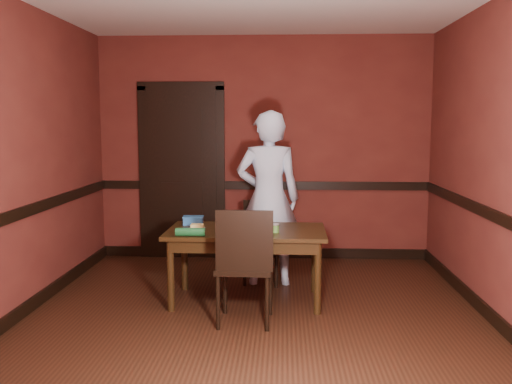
# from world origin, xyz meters

# --- Properties ---
(floor) EXTENTS (4.00, 4.50, 0.01)m
(floor) POSITION_xyz_m (0.00, 0.00, 0.00)
(floor) COLOR black
(floor) RESTS_ON ground
(wall_back) EXTENTS (4.00, 0.02, 2.70)m
(wall_back) POSITION_xyz_m (0.00, 2.25, 1.35)
(wall_back) COLOR #5C221C
(wall_back) RESTS_ON ground
(wall_front) EXTENTS (4.00, 0.02, 2.70)m
(wall_front) POSITION_xyz_m (0.00, -2.25, 1.35)
(wall_front) COLOR #5C221C
(wall_front) RESTS_ON ground
(wall_left) EXTENTS (0.02, 4.50, 2.70)m
(wall_left) POSITION_xyz_m (-2.00, 0.00, 1.35)
(wall_left) COLOR #5C221C
(wall_left) RESTS_ON ground
(wall_right) EXTENTS (0.02, 4.50, 2.70)m
(wall_right) POSITION_xyz_m (2.00, 0.00, 1.35)
(wall_right) COLOR #5C221C
(wall_right) RESTS_ON ground
(dado_back) EXTENTS (4.00, 0.03, 0.10)m
(dado_back) POSITION_xyz_m (0.00, 2.23, 0.90)
(dado_back) COLOR black
(dado_back) RESTS_ON ground
(dado_left) EXTENTS (0.03, 4.50, 0.10)m
(dado_left) POSITION_xyz_m (-1.99, 0.00, 0.90)
(dado_left) COLOR black
(dado_left) RESTS_ON ground
(dado_right) EXTENTS (0.03, 4.50, 0.10)m
(dado_right) POSITION_xyz_m (1.99, 0.00, 0.90)
(dado_right) COLOR black
(dado_right) RESTS_ON ground
(baseboard_back) EXTENTS (4.00, 0.03, 0.12)m
(baseboard_back) POSITION_xyz_m (0.00, 2.23, 0.06)
(baseboard_back) COLOR black
(baseboard_back) RESTS_ON ground
(baseboard_left) EXTENTS (0.03, 4.50, 0.12)m
(baseboard_left) POSITION_xyz_m (-1.99, 0.00, 0.06)
(baseboard_left) COLOR black
(baseboard_left) RESTS_ON ground
(baseboard_right) EXTENTS (0.03, 4.50, 0.12)m
(baseboard_right) POSITION_xyz_m (1.99, 0.00, 0.06)
(baseboard_right) COLOR black
(baseboard_right) RESTS_ON ground
(door) EXTENTS (1.05, 0.07, 2.20)m
(door) POSITION_xyz_m (-1.00, 2.22, 1.09)
(door) COLOR black
(door) RESTS_ON ground
(dining_table) EXTENTS (1.46, 0.84, 0.68)m
(dining_table) POSITION_xyz_m (-0.10, 0.50, 0.34)
(dining_table) COLOR black
(dining_table) RESTS_ON floor
(chair_far) EXTENTS (0.46, 0.46, 0.84)m
(chair_far) POSITION_xyz_m (0.05, 1.14, 0.42)
(chair_far) COLOR black
(chair_far) RESTS_ON floor
(chair_near) EXTENTS (0.48, 0.48, 0.98)m
(chair_near) POSITION_xyz_m (-0.07, -0.06, 0.49)
(chair_near) COLOR black
(chair_near) RESTS_ON floor
(person) EXTENTS (0.67, 0.46, 1.79)m
(person) POSITION_xyz_m (0.09, 1.11, 0.89)
(person) COLOR silver
(person) RESTS_ON floor
(sandwich_plate) EXTENTS (0.26, 0.26, 0.07)m
(sandwich_plate) POSITION_xyz_m (-0.06, 0.51, 0.70)
(sandwich_plate) COLOR white
(sandwich_plate) RESTS_ON dining_table
(sauce_jar) EXTENTS (0.07, 0.07, 0.08)m
(sauce_jar) POSITION_xyz_m (0.17, 0.36, 0.72)
(sauce_jar) COLOR #4F8335
(sauce_jar) RESTS_ON dining_table
(cheese_saucer) EXTENTS (0.15, 0.15, 0.05)m
(cheese_saucer) POSITION_xyz_m (-0.55, 0.50, 0.70)
(cheese_saucer) COLOR white
(cheese_saucer) RESTS_ON dining_table
(food_tub) EXTENTS (0.20, 0.14, 0.08)m
(food_tub) POSITION_xyz_m (-0.63, 0.73, 0.72)
(food_tub) COLOR #2F6DB1
(food_tub) RESTS_ON dining_table
(wrapped_veg) EXTENTS (0.26, 0.07, 0.07)m
(wrapped_veg) POSITION_xyz_m (-0.56, 0.17, 0.72)
(wrapped_veg) COLOR #185227
(wrapped_veg) RESTS_ON dining_table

